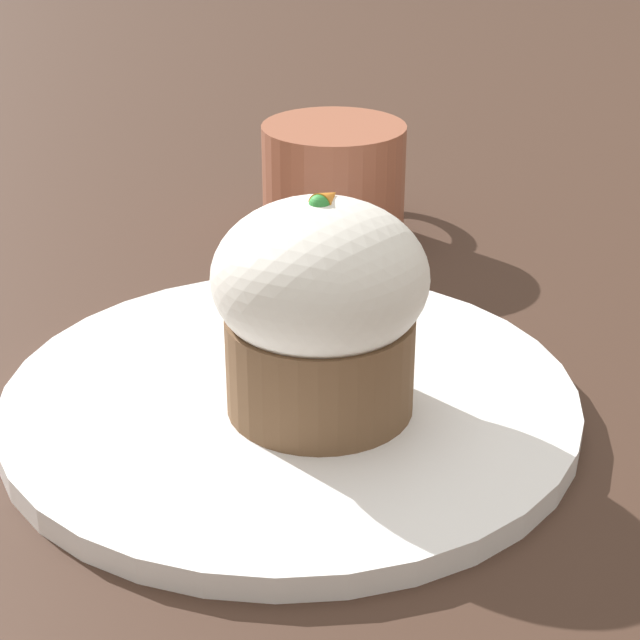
% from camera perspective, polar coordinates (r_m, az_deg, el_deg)
% --- Properties ---
extents(ground_plane, '(4.00, 4.00, 0.00)m').
position_cam_1_polar(ground_plane, '(0.51, -1.59, -4.88)').
color(ground_plane, '#3D281E').
extents(dessert_plate, '(0.27, 0.27, 0.01)m').
position_cam_1_polar(dessert_plate, '(0.50, -1.60, -4.30)').
color(dessert_plate, white).
rests_on(dessert_plate, ground_plane).
extents(carrot_cake, '(0.09, 0.09, 0.10)m').
position_cam_1_polar(carrot_cake, '(0.47, 0.00, 0.69)').
color(carrot_cake, brown).
rests_on(carrot_cake, dessert_plate).
extents(spoon, '(0.10, 0.07, 0.01)m').
position_cam_1_polar(spoon, '(0.54, -1.85, -1.29)').
color(spoon, '#B7B7BC').
rests_on(spoon, dessert_plate).
extents(coffee_cup, '(0.13, 0.09, 0.08)m').
position_cam_1_polar(coffee_cup, '(0.70, 0.83, 7.39)').
color(coffee_cup, '#9E563D').
rests_on(coffee_cup, ground_plane).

